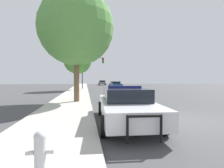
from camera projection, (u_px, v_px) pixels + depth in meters
ground_plane at (176, 119)px, 7.77m from camera, size 110.00×110.00×0.00m
sidewalk_left at (58, 122)px, 7.00m from camera, size 3.00×110.00×0.13m
police_car at (125, 104)px, 7.16m from camera, size 2.35×5.40×1.52m
fire_hydrant at (40, 151)px, 3.09m from camera, size 0.48×0.21×0.76m
traffic_light at (91, 66)px, 29.54m from camera, size 3.73×0.35×5.40m
car_background_distant at (102, 83)px, 50.02m from camera, size 2.21×4.41×1.35m
car_background_oncoming at (115, 85)px, 33.36m from camera, size 2.18×4.14×1.31m
tree_sidewalk_near at (76, 28)px, 12.88m from camera, size 5.55×5.55×8.21m
tree_sidewalk_mid at (78, 60)px, 26.80m from camera, size 4.32×4.32×6.76m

